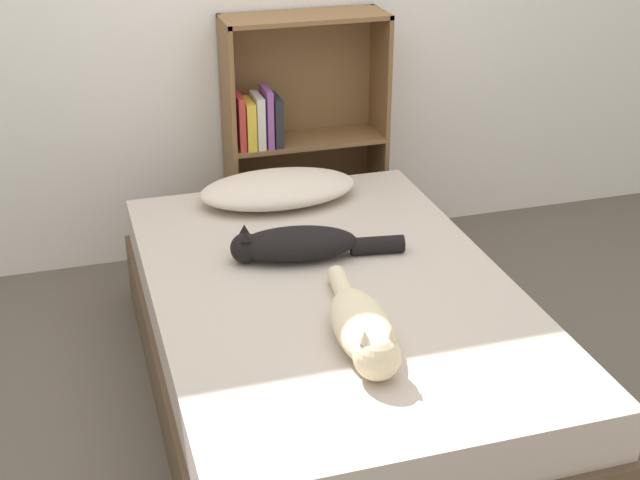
# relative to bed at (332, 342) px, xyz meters

# --- Properties ---
(ground_plane) EXTENTS (8.00, 8.00, 0.00)m
(ground_plane) POSITION_rel_bed_xyz_m (0.00, 0.00, -0.23)
(ground_plane) COLOR brown
(bed) EXTENTS (1.25, 1.91, 0.46)m
(bed) POSITION_rel_bed_xyz_m (0.00, 0.00, 0.00)
(bed) COLOR brown
(bed) RESTS_ON ground_plane
(pillow) EXTENTS (0.65, 0.37, 0.11)m
(pillow) POSITION_rel_bed_xyz_m (0.00, 0.74, 0.29)
(pillow) COLOR beige
(pillow) RESTS_ON bed
(cat_light) EXTENTS (0.22, 0.65, 0.16)m
(cat_light) POSITION_rel_bed_xyz_m (-0.03, -0.40, 0.29)
(cat_light) COLOR beige
(cat_light) RESTS_ON bed
(cat_dark) EXTENTS (0.63, 0.24, 0.13)m
(cat_dark) POSITION_rel_bed_xyz_m (-0.07, 0.22, 0.29)
(cat_dark) COLOR black
(cat_dark) RESTS_ON bed
(bookshelf) EXTENTS (0.72, 0.26, 1.13)m
(bookshelf) POSITION_rel_bed_xyz_m (0.21, 1.20, 0.35)
(bookshelf) COLOR brown
(bookshelf) RESTS_ON ground_plane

